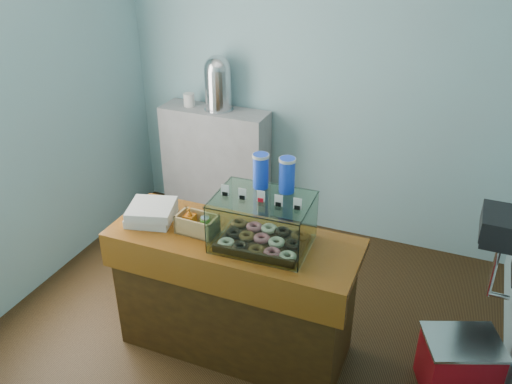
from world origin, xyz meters
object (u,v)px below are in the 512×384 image
at_px(counter, 234,293).
at_px(red_cooler, 459,364).
at_px(display_case, 265,218).
at_px(coffee_urn, 218,82).

relative_size(counter, red_cooler, 2.89).
bearing_deg(red_cooler, display_case, 165.15).
height_order(coffee_urn, red_cooler, coffee_urn).
distance_m(coffee_urn, red_cooler, 2.94).
xyz_separation_m(display_case, coffee_urn, (-1.06, 1.56, 0.29)).
bearing_deg(display_case, counter, -174.09).
height_order(display_case, coffee_urn, coffee_urn).
relative_size(display_case, red_cooler, 1.08).
xyz_separation_m(counter, display_case, (0.20, 0.03, 0.61)).
xyz_separation_m(counter, coffee_urn, (-0.86, 1.59, 0.90)).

